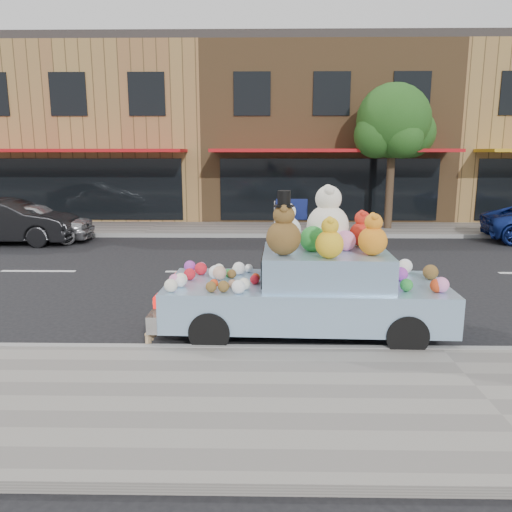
{
  "coord_description": "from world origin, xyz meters",
  "views": [
    {
      "loc": [
        -2.51,
        -11.68,
        2.83
      ],
      "look_at": [
        -2.64,
        -4.1,
        1.25
      ],
      "focal_mm": 35.0,
      "sensor_mm": 36.0,
      "label": 1
    }
  ],
  "objects_px": {
    "street_tree": "(393,127)",
    "art_car": "(308,284)",
    "car_silver": "(33,222)",
    "car_dark": "(8,222)"
  },
  "relations": [
    {
      "from": "street_tree",
      "to": "art_car",
      "type": "distance_m",
      "value": 11.72
    },
    {
      "from": "car_silver",
      "to": "art_car",
      "type": "bearing_deg",
      "value": -140.63
    },
    {
      "from": "street_tree",
      "to": "car_silver",
      "type": "relative_size",
      "value": 1.38
    },
    {
      "from": "street_tree",
      "to": "car_silver",
      "type": "distance_m",
      "value": 12.6
    },
    {
      "from": "car_silver",
      "to": "art_car",
      "type": "distance_m",
      "value": 11.51
    },
    {
      "from": "car_silver",
      "to": "art_car",
      "type": "relative_size",
      "value": 0.83
    },
    {
      "from": "art_car",
      "to": "street_tree",
      "type": "bearing_deg",
      "value": 72.15
    },
    {
      "from": "car_dark",
      "to": "car_silver",
      "type": "bearing_deg",
      "value": -62.61
    },
    {
      "from": "street_tree",
      "to": "art_car",
      "type": "relative_size",
      "value": 1.15
    },
    {
      "from": "car_dark",
      "to": "art_car",
      "type": "bearing_deg",
      "value": -131.28
    }
  ]
}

